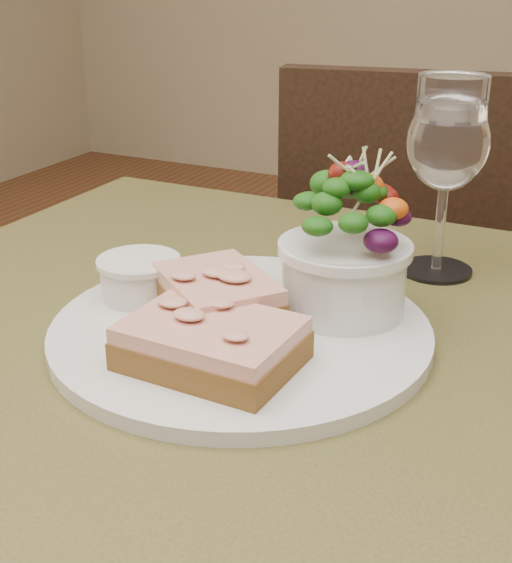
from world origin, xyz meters
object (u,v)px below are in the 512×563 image
at_px(cafe_table, 255,473).
at_px(ramekin, 139,276).
at_px(sandwich_front, 212,343).
at_px(chair_far, 419,414).
at_px(dinner_plate, 241,331).
at_px(wine_glass, 448,148).
at_px(sandwich_back, 217,293).
at_px(salad_bowl, 345,244).

bearing_deg(cafe_table, ramekin, 161.36).
relative_size(cafe_table, sandwich_front, 6.36).
relative_size(chair_far, sandwich_front, 7.15).
height_order(dinner_plate, wine_glass, wine_glass).
bearing_deg(chair_far, wine_glass, 92.79).
xyz_separation_m(chair_far, sandwich_front, (0.01, -0.74, 0.49)).
bearing_deg(wine_glass, sandwich_back, -121.56).
bearing_deg(salad_bowl, wine_glass, 74.03).
relative_size(sandwich_front, wine_glass, 0.72).
distance_m(cafe_table, chair_far, 0.79).
relative_size(chair_far, sandwich_back, 6.93).
distance_m(cafe_table, wine_glass, 0.34).
height_order(chair_far, sandwich_back, chair_far).
height_order(ramekin, wine_glass, wine_glass).
distance_m(sandwich_front, wine_glass, 0.31).
distance_m(chair_far, dinner_plate, 0.81).
bearing_deg(wine_glass, chair_far, 102.86).
xyz_separation_m(salad_bowl, wine_glass, (0.04, 0.15, 0.05)).
bearing_deg(sandwich_front, sandwich_back, 118.00).
distance_m(ramekin, wine_glass, 0.30).
height_order(cafe_table, dinner_plate, dinner_plate).
bearing_deg(sandwich_front, wine_glass, 73.28).
xyz_separation_m(cafe_table, sandwich_back, (-0.05, 0.04, 0.14)).
height_order(dinner_plate, sandwich_front, sandwich_front).
bearing_deg(salad_bowl, sandwich_back, -144.92).
relative_size(sandwich_front, ramekin, 1.88).
distance_m(dinner_plate, wine_glass, 0.26).
height_order(chair_far, salad_bowl, chair_far).
xyz_separation_m(cafe_table, salad_bowl, (0.03, 0.10, 0.17)).
relative_size(dinner_plate, wine_glass, 1.76).
bearing_deg(wine_glass, cafe_table, -107.59).
bearing_deg(dinner_plate, chair_far, 89.80).
relative_size(dinner_plate, salad_bowl, 2.43).
xyz_separation_m(dinner_plate, ramekin, (-0.10, 0.01, 0.03)).
xyz_separation_m(sandwich_back, wine_glass, (0.13, 0.21, 0.09)).
distance_m(ramekin, salad_bowl, 0.18).
xyz_separation_m(ramekin, salad_bowl, (0.17, 0.05, 0.04)).
bearing_deg(cafe_table, salad_bowl, 69.93).
relative_size(sandwich_back, salad_bowl, 1.02).
relative_size(sandwich_front, sandwich_back, 0.97).
distance_m(chair_far, ramekin, 0.83).
height_order(sandwich_back, salad_bowl, salad_bowl).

